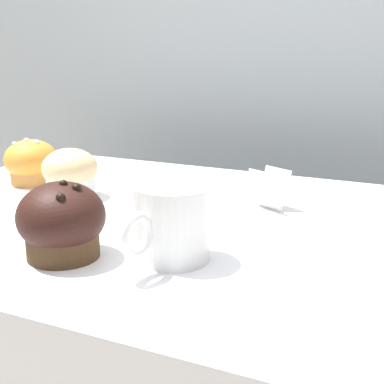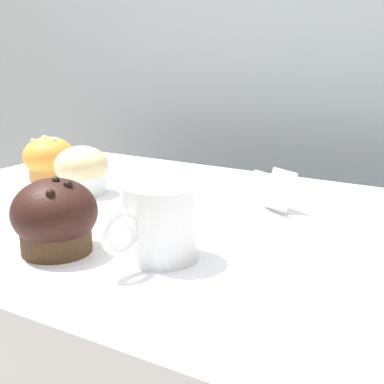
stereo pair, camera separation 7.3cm
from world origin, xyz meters
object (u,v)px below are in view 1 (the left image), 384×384
(muffin_back_right, at_px, (31,163))
(coffee_cup, at_px, (171,221))
(muffin_front_left, at_px, (62,222))
(muffin_back_left, at_px, (70,173))

(muffin_back_right, xyz_separation_m, coffee_cup, (0.39, -0.21, 0.01))
(muffin_front_left, relative_size, coffee_cup, 0.78)
(coffee_cup, bearing_deg, muffin_front_left, -158.74)
(muffin_back_left, bearing_deg, muffin_front_left, -54.76)
(muffin_back_right, bearing_deg, muffin_back_left, -19.90)
(muffin_front_left, xyz_separation_m, coffee_cup, (0.12, 0.05, 0.00))
(muffin_back_right, xyz_separation_m, muffin_front_left, (0.27, -0.26, 0.00))
(muffin_back_right, height_order, coffee_cup, coffee_cup)
(muffin_back_left, height_order, muffin_back_right, muffin_back_right)
(muffin_back_left, xyz_separation_m, muffin_back_right, (-0.12, 0.04, -0.00))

